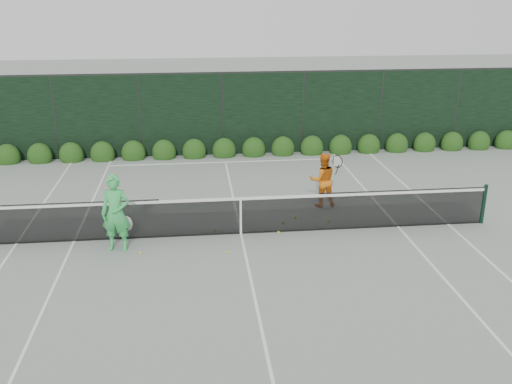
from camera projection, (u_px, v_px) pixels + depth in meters
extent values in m
plane|color=gray|center=(241.00, 234.00, 14.44)|extent=(80.00, 80.00, 0.00)
cylinder|color=#10301F|center=(484.00, 204.00, 14.93)|extent=(0.10, 0.10, 1.07)
cube|color=black|center=(69.00, 222.00, 13.83)|extent=(4.40, 0.01, 1.02)
cube|color=black|center=(241.00, 216.00, 14.28)|extent=(4.00, 0.01, 0.96)
cube|color=black|center=(403.00, 208.00, 14.71)|extent=(4.40, 0.01, 1.02)
cube|color=white|center=(241.00, 199.00, 14.12)|extent=(12.80, 0.03, 0.07)
cube|color=black|center=(241.00, 233.00, 14.43)|extent=(12.80, 0.02, 0.04)
cube|color=white|center=(241.00, 217.00, 14.29)|extent=(0.05, 0.03, 0.91)
imported|color=#38C159|center=(116.00, 213.00, 13.26)|extent=(0.74, 0.55, 1.86)
torus|color=beige|center=(126.00, 223.00, 13.48)|extent=(0.30, 0.07, 0.30)
cylinder|color=black|center=(127.00, 233.00, 13.56)|extent=(0.10, 0.03, 0.30)
imported|color=orange|center=(323.00, 180.00, 16.06)|extent=(0.78, 0.62, 1.55)
torus|color=black|center=(338.00, 161.00, 15.72)|extent=(0.25, 0.21, 0.30)
cylinder|color=black|center=(337.00, 170.00, 15.80)|extent=(0.10, 0.03, 0.30)
cube|color=white|center=(17.00, 244.00, 13.86)|extent=(0.06, 23.77, 0.01)
cube|color=white|center=(448.00, 224.00, 15.01)|extent=(0.06, 23.77, 0.01)
cube|color=white|center=(74.00, 241.00, 14.01)|extent=(0.06, 23.77, 0.01)
cube|color=white|center=(398.00, 226.00, 14.87)|extent=(0.06, 23.77, 0.01)
cube|color=white|center=(218.00, 128.00, 25.57)|extent=(11.03, 0.06, 0.01)
cube|color=white|center=(225.00, 162.00, 20.43)|extent=(8.23, 0.06, 0.01)
cube|color=white|center=(241.00, 233.00, 14.44)|extent=(0.06, 12.80, 0.01)
cube|color=black|center=(223.00, 115.00, 20.96)|extent=(32.00, 0.06, 3.00)
cube|color=#262826|center=(222.00, 73.00, 20.45)|extent=(32.00, 0.06, 0.06)
cylinder|color=#262826|center=(55.00, 119.00, 20.33)|extent=(0.08, 0.08, 3.00)
cylinder|color=#262826|center=(140.00, 117.00, 20.65)|extent=(0.08, 0.08, 3.00)
cylinder|color=#262826|center=(223.00, 115.00, 20.96)|extent=(0.08, 0.08, 3.00)
cylinder|color=#262826|center=(303.00, 113.00, 21.28)|extent=(0.08, 0.08, 3.00)
cylinder|color=#262826|center=(381.00, 111.00, 21.59)|extent=(0.08, 0.08, 3.00)
cylinder|color=#262826|center=(457.00, 109.00, 21.91)|extent=(0.08, 0.08, 3.00)
ellipsoid|color=#183B10|center=(8.00, 157.00, 20.25)|extent=(0.86, 0.65, 0.94)
ellipsoid|color=#183B10|center=(40.00, 156.00, 20.37)|extent=(0.86, 0.65, 0.94)
ellipsoid|color=#183B10|center=(71.00, 155.00, 20.48)|extent=(0.86, 0.65, 0.94)
ellipsoid|color=#183B10|center=(103.00, 154.00, 20.60)|extent=(0.86, 0.65, 0.94)
ellipsoid|color=#183B10|center=(134.00, 153.00, 20.71)|extent=(0.86, 0.65, 0.94)
ellipsoid|color=#183B10|center=(164.00, 152.00, 20.83)|extent=(0.86, 0.65, 0.94)
ellipsoid|color=#183B10|center=(194.00, 151.00, 20.94)|extent=(0.86, 0.65, 0.94)
ellipsoid|color=#183B10|center=(224.00, 150.00, 21.06)|extent=(0.86, 0.65, 0.94)
ellipsoid|color=#183B10|center=(254.00, 150.00, 21.17)|extent=(0.86, 0.65, 0.94)
ellipsoid|color=#183B10|center=(283.00, 149.00, 21.29)|extent=(0.86, 0.65, 0.94)
ellipsoid|color=#183B10|center=(312.00, 148.00, 21.40)|extent=(0.86, 0.65, 0.94)
ellipsoid|color=#183B10|center=(340.00, 147.00, 21.52)|extent=(0.86, 0.65, 0.94)
ellipsoid|color=#183B10|center=(369.00, 146.00, 21.63)|extent=(0.86, 0.65, 0.94)
ellipsoid|color=#183B10|center=(397.00, 145.00, 21.75)|extent=(0.86, 0.65, 0.94)
ellipsoid|color=#183B10|center=(424.00, 144.00, 21.87)|extent=(0.86, 0.65, 0.94)
ellipsoid|color=#183B10|center=(452.00, 144.00, 21.98)|extent=(0.86, 0.65, 0.94)
ellipsoid|color=#183B10|center=(479.00, 143.00, 22.10)|extent=(0.86, 0.65, 0.94)
ellipsoid|color=#183B10|center=(506.00, 142.00, 22.21)|extent=(0.86, 0.65, 0.94)
sphere|color=#CDD72F|center=(296.00, 217.00, 15.39)|extent=(0.07, 0.07, 0.07)
sphere|color=#CDD72F|center=(215.00, 230.00, 14.57)|extent=(0.07, 0.07, 0.07)
sphere|color=#CDD72F|center=(328.00, 221.00, 15.16)|extent=(0.07, 0.07, 0.07)
sphere|color=#CDD72F|center=(228.00, 252.00, 13.33)|extent=(0.07, 0.07, 0.07)
sphere|color=#CDD72F|center=(283.00, 223.00, 15.04)|extent=(0.07, 0.07, 0.07)
sphere|color=#CDD72F|center=(140.00, 253.00, 13.31)|extent=(0.07, 0.07, 0.07)
sphere|color=#CDD72F|center=(279.00, 232.00, 14.44)|extent=(0.07, 0.07, 0.07)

